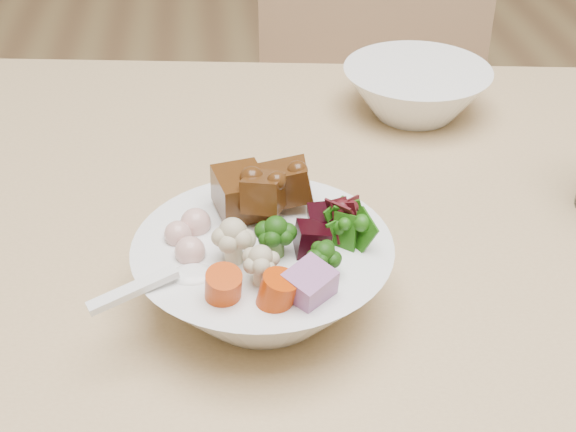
{
  "coord_description": "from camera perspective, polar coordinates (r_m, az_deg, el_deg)",
  "views": [
    {
      "loc": [
        -0.29,
        -0.44,
        1.09
      ],
      "look_at": [
        -0.23,
        0.09,
        0.73
      ],
      "focal_mm": 50.0,
      "sensor_mm": 36.0,
      "label": 1
    }
  ],
  "objects": [
    {
      "name": "soup_spoon",
      "position": [
        0.59,
        -7.85,
        -4.51
      ],
      "size": [
        0.1,
        0.05,
        0.02
      ],
      "rotation": [
        0.0,
        0.0,
        0.38
      ],
      "color": "white",
      "rests_on": "food_bowl"
    },
    {
      "name": "food_bowl",
      "position": [
        0.64,
        -1.64,
        -3.8
      ],
      "size": [
        0.2,
        0.2,
        0.11
      ],
      "color": "white",
      "rests_on": "dining_table"
    },
    {
      "name": "chair_far",
      "position": [
        1.34,
        5.03,
        6.76
      ],
      "size": [
        0.5,
        0.5,
        0.85
      ],
      "rotation": [
        0.0,
        0.0,
        -0.34
      ],
      "color": "tan",
      "rests_on": "ground"
    },
    {
      "name": "side_bowl",
      "position": [
        0.94,
        9.07,
        8.74
      ],
      "size": [
        0.17,
        0.17,
        0.06
      ],
      "primitive_type": null,
      "color": "white",
      "rests_on": "dining_table"
    }
  ]
}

